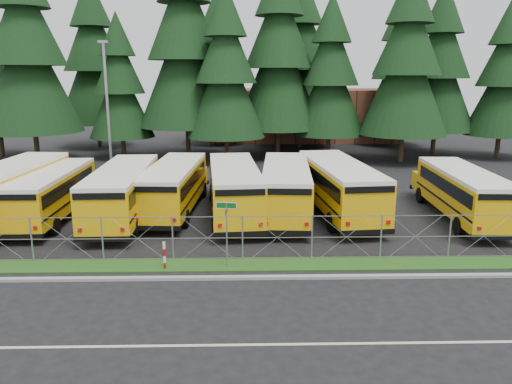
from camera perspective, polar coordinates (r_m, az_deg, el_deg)
ground at (r=22.83m, az=1.00°, el=-6.81°), size 120.00×120.00×0.00m
curb at (r=19.93m, az=1.36°, el=-9.73°), size 50.00×0.25×0.12m
grass_verge at (r=21.24m, az=1.19°, el=-8.32°), size 50.00×1.40×0.06m
road_lane_line at (r=15.58m, az=2.22°, el=-17.02°), size 50.00×0.12×0.01m
chainlink_fence at (r=21.56m, az=1.12°, el=-5.24°), size 44.00×0.10×2.00m
brick_building at (r=61.98m, az=5.15°, el=8.84°), size 22.00×10.00×6.00m
bus_0 at (r=30.37m, az=-26.04°, el=-0.05°), size 3.58×11.87×3.07m
bus_1 at (r=29.77m, az=-22.16°, el=-0.26°), size 2.51×10.43×2.73m
bus_2 at (r=28.36m, az=-14.81°, el=-0.15°), size 2.92×11.22×2.92m
bus_3 at (r=29.31m, az=-9.22°, el=0.47°), size 3.21×10.91×2.82m
bus_4 at (r=28.13m, az=-2.54°, el=0.18°), size 3.52×11.33×2.92m
bus_5 at (r=28.34m, az=3.43°, el=0.26°), size 3.43×11.27×2.91m
bus_6 at (r=28.83m, az=9.27°, el=0.44°), size 3.84×11.73×3.02m
bus_east at (r=29.74m, az=22.32°, el=-0.22°), size 3.04×10.77×2.79m
street_sign at (r=20.41m, az=-3.38°, el=-3.30°), size 0.84×0.55×2.81m
striped_bollard at (r=20.96m, az=-10.43°, el=-7.18°), size 0.11×0.11×1.20m
light_standard at (r=38.09m, az=-16.60°, el=9.27°), size 0.70×0.35×10.14m
conifer_1 at (r=49.05m, az=-24.67°, el=14.07°), size 8.56×8.56×18.92m
conifer_2 at (r=49.09m, az=-15.32°, el=11.57°), size 6.06×6.06×13.41m
conifer_3 at (r=48.45m, az=-8.09°, el=15.83°), size 9.08×9.08×20.08m
conifer_4 at (r=45.11m, az=-3.46°, el=13.28°), size 7.05×7.05×15.60m
conifer_5 at (r=48.23m, az=2.61°, el=15.02°), size 8.37×8.37×18.51m
conifer_6 at (r=47.76m, az=8.49°, el=12.84°), size 6.81×6.81×15.06m
conifer_7 at (r=46.81m, az=16.84°, el=13.67°), size 7.73×7.73×17.10m
conifer_8 at (r=52.47m, az=20.21°, el=12.96°), size 7.42×7.42×16.42m
conifer_9 at (r=52.74m, az=26.60°, el=11.52°), size 6.71×6.71×14.83m
conifer_10 at (r=57.29m, az=-18.04°, el=13.85°), size 8.11×8.11×17.93m
conifer_11 at (r=57.34m, az=-4.53°, el=13.85°), size 7.57×7.57×16.73m
conifer_12 at (r=54.45m, az=5.15°, el=14.63°), size 8.23×8.23×18.19m
conifer_13 at (r=57.95m, az=15.87°, el=13.06°), size 7.26×7.26×16.05m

